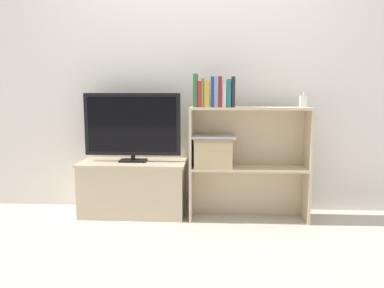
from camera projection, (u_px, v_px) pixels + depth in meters
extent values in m
plane|color=#BCB2A3|center=(191.00, 223.00, 2.99)|extent=(16.00, 16.00, 0.00)
cube|color=silver|center=(194.00, 73.00, 3.26)|extent=(10.00, 0.05, 2.40)
cube|color=#CCB793|center=(134.00, 189.00, 3.19)|extent=(0.87, 0.40, 0.44)
cube|color=#CCB793|center=(133.00, 163.00, 3.16)|extent=(0.89, 0.42, 0.02)
cube|color=black|center=(133.00, 160.00, 3.15)|extent=(0.22, 0.14, 0.02)
cylinder|color=black|center=(133.00, 157.00, 3.15)|extent=(0.04, 0.04, 0.04)
cube|color=black|center=(132.00, 124.00, 3.11)|extent=(0.81, 0.03, 0.52)
cube|color=black|center=(132.00, 125.00, 3.09)|extent=(0.74, 0.00, 0.45)
cube|color=#CCB793|center=(191.00, 192.00, 3.09)|extent=(0.02, 0.26, 0.43)
cube|color=#CCB793|center=(306.00, 194.00, 3.03)|extent=(0.02, 0.26, 0.43)
cube|color=#CCB793|center=(247.00, 189.00, 3.18)|extent=(0.91, 0.02, 0.43)
cube|color=#CCB793|center=(248.00, 168.00, 3.03)|extent=(0.91, 0.26, 0.02)
cube|color=#CCB793|center=(191.00, 137.00, 3.02)|extent=(0.02, 0.26, 0.48)
cube|color=#CCB793|center=(308.00, 138.00, 2.97)|extent=(0.02, 0.26, 0.48)
cube|color=#CCB793|center=(248.00, 136.00, 3.11)|extent=(0.91, 0.02, 0.48)
cube|color=#CCB793|center=(250.00, 108.00, 2.96)|extent=(0.91, 0.26, 0.02)
cube|color=#286638|center=(195.00, 91.00, 2.95)|extent=(0.03, 0.13, 0.26)
cube|color=#B22328|center=(200.00, 94.00, 2.95)|extent=(0.03, 0.14, 0.20)
cube|color=olive|center=(203.00, 93.00, 2.94)|extent=(0.02, 0.14, 0.22)
cube|color=gold|center=(207.00, 94.00, 2.94)|extent=(0.04, 0.13, 0.20)
cube|color=navy|center=(212.00, 92.00, 2.94)|extent=(0.03, 0.15, 0.24)
cube|color=#709ECC|center=(216.00, 92.00, 2.94)|extent=(0.03, 0.14, 0.24)
cube|color=maroon|center=(220.00, 92.00, 2.94)|extent=(0.03, 0.16, 0.24)
cube|color=silver|center=(224.00, 96.00, 2.94)|extent=(0.03, 0.13, 0.18)
cube|color=#1E7075|center=(229.00, 93.00, 2.93)|extent=(0.03, 0.14, 0.22)
cube|color=#232328|center=(233.00, 92.00, 2.93)|extent=(0.03, 0.13, 0.24)
cube|color=white|center=(303.00, 102.00, 2.93)|extent=(0.05, 0.04, 0.09)
cylinder|color=silver|center=(304.00, 94.00, 2.92)|extent=(0.01, 0.01, 0.03)
cube|color=tan|center=(213.00, 153.00, 3.02)|extent=(0.30, 0.22, 0.23)
cube|color=#917E5B|center=(213.00, 140.00, 3.00)|extent=(0.31, 0.23, 0.02)
cube|color=#BCBCC1|center=(213.00, 137.00, 3.00)|extent=(0.35, 0.21, 0.02)
cylinder|color=#99999E|center=(213.00, 135.00, 3.00)|extent=(0.02, 0.02, 0.00)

